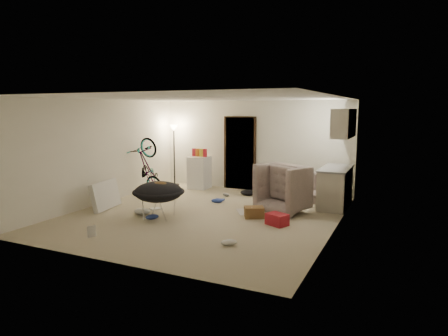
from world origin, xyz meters
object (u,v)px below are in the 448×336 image
at_px(floor_lamp, 174,142).
at_px(mini_fridge, 199,172).
at_px(tv_box, 105,195).
at_px(sofa, 302,188).
at_px(drink_case_a, 254,212).
at_px(bicycle, 148,180).
at_px(armchair, 294,192).
at_px(juicer, 252,213).
at_px(saucer_chair, 159,197).
at_px(drink_case_b, 277,219).
at_px(kitchen_counter, 335,188).

bearing_deg(floor_lamp, mini_fridge, -6.34).
distance_m(mini_fridge, tv_box, 3.15).
xyz_separation_m(sofa, drink_case_a, (-0.47, -2.22, -0.16)).
bearing_deg(floor_lamp, bicycle, -86.15).
height_order(bicycle, tv_box, bicycle).
bearing_deg(tv_box, sofa, 28.54).
bearing_deg(armchair, drink_case_a, 91.17).
relative_size(sofa, armchair, 1.57).
bearing_deg(bicycle, juicer, -99.05).
xyz_separation_m(saucer_chair, drink_case_b, (2.42, 0.53, -0.34)).
xyz_separation_m(sofa, armchair, (0.10, -1.11, 0.11)).
bearing_deg(mini_fridge, tv_box, -105.19).
distance_m(floor_lamp, kitchen_counter, 4.95).
bearing_deg(floor_lamp, sofa, -2.92).
height_order(bicycle, saucer_chair, bicycle).
distance_m(floor_lamp, mini_fridge, 1.24).
distance_m(floor_lamp, saucer_chair, 3.76).
relative_size(drink_case_a, juicer, 1.65).
relative_size(kitchen_counter, juicer, 6.15).
xyz_separation_m(sofa, mini_fridge, (-3.02, 0.10, 0.19)).
bearing_deg(mini_fridge, sofa, -2.33).
bearing_deg(saucer_chair, tv_box, 175.12).
relative_size(floor_lamp, juicer, 7.42).
height_order(saucer_chair, tv_box, saucer_chair).
height_order(floor_lamp, armchair, floor_lamp).
relative_size(saucer_chair, drink_case_a, 2.69).
bearing_deg(juicer, sofa, 77.81).
relative_size(kitchen_counter, drink_case_a, 3.72).
distance_m(saucer_chair, juicer, 1.98).
distance_m(kitchen_counter, drink_case_b, 2.26).
bearing_deg(kitchen_counter, floor_lamp, 172.34).
height_order(floor_lamp, saucer_chair, floor_lamp).
bearing_deg(drink_case_b, drink_case_a, 176.64).
distance_m(sofa, drink_case_a, 2.27).
bearing_deg(floor_lamp, armchair, -17.99).
height_order(tv_box, drink_case_a, tv_box).
bearing_deg(bicycle, armchair, -79.80).
bearing_deg(mini_fridge, drink_case_b, -40.35).
relative_size(armchair, mini_fridge, 1.28).
relative_size(floor_lamp, drink_case_b, 4.55).
bearing_deg(armchair, sofa, -56.78).
bearing_deg(armchair, kitchen_counter, -112.85).
bearing_deg(drink_case_a, mini_fridge, 109.76).
bearing_deg(drink_case_b, tv_box, -149.25).
xyz_separation_m(tv_box, drink_case_b, (3.96, 0.39, -0.21)).
xyz_separation_m(bicycle, mini_fridge, (0.80, 1.39, 0.05)).
relative_size(tv_box, juicer, 3.98).
relative_size(sofa, juicer, 7.60).
height_order(floor_lamp, drink_case_b, floor_lamp).
bearing_deg(saucer_chair, drink_case_b, 12.26).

